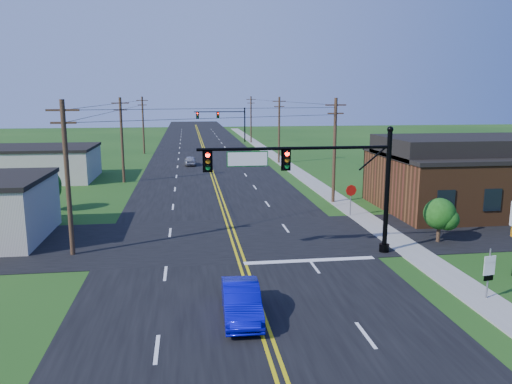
{
  "coord_description": "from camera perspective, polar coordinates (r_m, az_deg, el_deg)",
  "views": [
    {
      "loc": [
        -2.7,
        -19.22,
        9.22
      ],
      "look_at": [
        1.35,
        10.0,
        3.48
      ],
      "focal_mm": 35.0,
      "sensor_mm": 36.0,
      "label": 1
    }
  ],
  "objects": [
    {
      "name": "stop_sign",
      "position": [
        38.88,
        10.8,
        -0.18
      ],
      "size": [
        0.89,
        0.15,
        2.5
      ],
      "rotation": [
        0.0,
        0.0,
        0.12
      ],
      "color": "slate",
      "rests_on": "ground"
    },
    {
      "name": "sidewalk",
      "position": [
        61.36,
        4.62,
        2.38
      ],
      "size": [
        2.0,
        160.0,
        0.08
      ],
      "primitive_type": "cube",
      "color": "gray",
      "rests_on": "ground"
    },
    {
      "name": "blue_car",
      "position": [
        21.36,
        -1.69,
        -12.44
      ],
      "size": [
        1.65,
        4.41,
        1.44
      ],
      "primitive_type": "imported",
      "rotation": [
        0.0,
        0.0,
        -0.03
      ],
      "color": "#0809B6",
      "rests_on": "ground"
    },
    {
      "name": "signal_mast_main",
      "position": [
        28.47,
        6.53,
        1.91
      ],
      "size": [
        11.3,
        0.6,
        7.48
      ],
      "color": "black",
      "rests_on": "ground"
    },
    {
      "name": "cream_bldg_far",
      "position": [
        59.95,
        -23.64,
        3.04
      ],
      "size": [
        12.2,
        9.2,
        3.7
      ],
      "color": "beige",
      "rests_on": "ground"
    },
    {
      "name": "utility_pole_right_b",
      "position": [
        68.52,
        2.66,
        7.24
      ],
      "size": [
        1.8,
        0.28,
        9.0
      ],
      "color": "#3A281A",
      "rests_on": "ground"
    },
    {
      "name": "tree_right_back",
      "position": [
        49.38,
        14.46,
        2.96
      ],
      "size": [
        3.0,
        3.0,
        4.1
      ],
      "color": "#3A281A",
      "rests_on": "ground"
    },
    {
      "name": "utility_pole_left_c",
      "position": [
        81.63,
        -12.78,
        7.59
      ],
      "size": [
        1.8,
        0.28,
        9.0
      ],
      "color": "#3A281A",
      "rests_on": "ground"
    },
    {
      "name": "utility_pole_right_a",
      "position": [
        43.31,
        8.96,
        4.92
      ],
      "size": [
        1.8,
        0.28,
        9.0
      ],
      "color": "#3A281A",
      "rests_on": "ground"
    },
    {
      "name": "utility_pole_left_b",
      "position": [
        54.83,
        -15.07,
        5.93
      ],
      "size": [
        1.8,
        0.28,
        9.0
      ],
      "color": "#3A281A",
      "rests_on": "ground"
    },
    {
      "name": "utility_pole_right_c",
      "position": [
        98.12,
        -0.57,
        8.39
      ],
      "size": [
        1.8,
        0.28,
        9.0
      ],
      "color": "#3A281A",
      "rests_on": "ground"
    },
    {
      "name": "utility_pole_left_a",
      "position": [
        30.33,
        -20.76,
        1.77
      ],
      "size": [
        1.8,
        0.28,
        9.0
      ],
      "color": "#3A281A",
      "rests_on": "ground"
    },
    {
      "name": "ground",
      "position": [
        21.48,
        0.1,
        -14.39
      ],
      "size": [
        260.0,
        260.0,
        0.0
      ],
      "primitive_type": "plane",
      "color": "#194112",
      "rests_on": "ground"
    },
    {
      "name": "route_sign",
      "position": [
        25.2,
        25.08,
        -8.11
      ],
      "size": [
        0.6,
        0.14,
        2.43
      ],
      "rotation": [
        0.0,
        0.0,
        0.16
      ],
      "color": "slate",
      "rests_on": "ground"
    },
    {
      "name": "shrub_corner",
      "position": [
        33.55,
        20.26,
        -2.37
      ],
      "size": [
        2.0,
        2.0,
        2.86
      ],
      "color": "#3A281A",
      "rests_on": "ground"
    },
    {
      "name": "tree_left",
      "position": [
        43.32,
        -22.9,
        0.76
      ],
      "size": [
        2.4,
        2.4,
        3.37
      ],
      "color": "#3A281A",
      "rests_on": "ground"
    },
    {
      "name": "distant_car",
      "position": [
        67.08,
        -7.54,
        3.55
      ],
      "size": [
        1.55,
        3.62,
        1.22
      ],
      "primitive_type": "imported",
      "rotation": [
        0.0,
        0.0,
        3.17
      ],
      "color": "#AAA9AE",
      "rests_on": "ground"
    },
    {
      "name": "brick_building",
      "position": [
        44.13,
        23.19,
        1.17
      ],
      "size": [
        14.2,
        11.2,
        4.7
      ],
      "color": "#563118",
      "rests_on": "ground"
    },
    {
      "name": "road_cross",
      "position": [
        32.66,
        -2.84,
        -5.36
      ],
      "size": [
        70.0,
        10.0,
        0.04
      ],
      "primitive_type": "cube",
      "color": "black",
      "rests_on": "ground"
    },
    {
      "name": "signal_mast_far",
      "position": [
        99.58,
        -3.82,
        8.3
      ],
      "size": [
        10.98,
        0.6,
        7.48
      ],
      "color": "black",
      "rests_on": "ground"
    },
    {
      "name": "road_main",
      "position": [
        69.88,
        -5.62,
        3.4
      ],
      "size": [
        16.0,
        220.0,
        0.04
      ],
      "primitive_type": "cube",
      "color": "black",
      "rests_on": "ground"
    }
  ]
}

